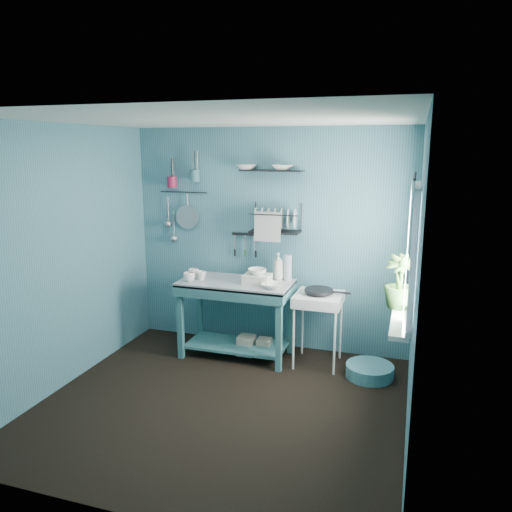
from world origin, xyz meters
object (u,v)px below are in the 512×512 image
(soap_bottle, at_px, (278,266))
(hotplate_stand, at_px, (318,329))
(potted_plant, at_px, (399,281))
(floor_basin, at_px, (370,371))
(wash_tub, at_px, (257,279))
(storage_tin_large, at_px, (246,345))
(utensil_cup_magenta, at_px, (172,182))
(water_bottle, at_px, (288,267))
(utensil_cup_teal, at_px, (195,176))
(work_counter, at_px, (236,319))
(frying_pan, at_px, (319,291))
(dish_rack, at_px, (275,218))
(mug_mid, at_px, (201,276))
(colander, at_px, (187,217))
(mug_right, at_px, (194,273))
(storage_tin_small, at_px, (264,347))
(mug_left, at_px, (189,277))

(soap_bottle, bearing_deg, hotplate_stand, -17.02)
(potted_plant, xyz_separation_m, floor_basin, (-0.24, 0.22, -1.01))
(wash_tub, bearing_deg, hotplate_stand, 6.36)
(hotplate_stand, xyz_separation_m, storage_tin_large, (-0.80, -0.00, -0.28))
(storage_tin_large, bearing_deg, utensil_cup_magenta, 162.97)
(water_bottle, bearing_deg, utensil_cup_teal, 172.98)
(wash_tub, bearing_deg, utensil_cup_teal, 156.40)
(work_counter, bearing_deg, soap_bottle, 35.72)
(utensil_cup_teal, distance_m, storage_tin_large, 2.01)
(frying_pan, bearing_deg, wash_tub, -173.64)
(frying_pan, bearing_deg, dish_rack, 154.85)
(mug_mid, bearing_deg, colander, 129.01)
(mug_right, bearing_deg, mug_mid, -26.57)
(soap_bottle, distance_m, colander, 1.27)
(wash_tub, xyz_separation_m, frying_pan, (0.65, 0.07, -0.09))
(utensil_cup_teal, bearing_deg, mug_right, -71.48)
(soap_bottle, height_order, storage_tin_large, soap_bottle)
(work_counter, distance_m, soap_bottle, 0.74)
(wash_tub, relative_size, dish_rack, 0.51)
(hotplate_stand, height_order, storage_tin_small, hotplate_stand)
(wash_tub, relative_size, utensil_cup_magenta, 2.15)
(mug_mid, xyz_separation_m, floor_basin, (1.85, -0.05, -0.84))
(colander, bearing_deg, utensil_cup_teal, -13.58)
(frying_pan, bearing_deg, soap_bottle, 162.98)
(hotplate_stand, bearing_deg, work_counter, -169.87)
(work_counter, height_order, wash_tub, wash_tub)
(mug_right, bearing_deg, dish_rack, 20.01)
(wash_tub, height_order, potted_plant, potted_plant)
(hotplate_stand, xyz_separation_m, dish_rack, (-0.55, 0.26, 1.13))
(work_counter, bearing_deg, colander, 162.59)
(water_bottle, relative_size, storage_tin_small, 1.40)
(work_counter, height_order, storage_tin_large, work_counter)
(work_counter, height_order, mug_mid, mug_mid)
(work_counter, distance_m, floor_basin, 1.52)
(work_counter, height_order, dish_rack, dish_rack)
(wash_tub, relative_size, storage_tin_small, 1.40)
(mug_mid, bearing_deg, utensil_cup_teal, 119.79)
(utensil_cup_magenta, distance_m, colander, 0.44)
(colander, bearing_deg, dish_rack, -4.17)
(mug_right, relative_size, storage_tin_small, 0.61)
(soap_bottle, xyz_separation_m, frying_pan, (0.48, -0.15, -0.19))
(dish_rack, relative_size, utensil_cup_magenta, 4.23)
(mug_left, height_order, potted_plant, potted_plant)
(dish_rack, bearing_deg, frying_pan, -16.77)
(hotplate_stand, distance_m, frying_pan, 0.43)
(utensil_cup_teal, bearing_deg, mug_left, -74.87)
(storage_tin_small, bearing_deg, wash_tub, -116.57)
(mug_right, relative_size, hotplate_stand, 0.16)
(hotplate_stand, xyz_separation_m, floor_basin, (0.57, -0.16, -0.32))
(colander, relative_size, storage_tin_small, 1.40)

